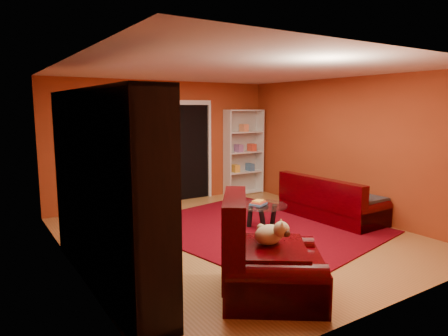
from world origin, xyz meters
TOP-DOWN VIEW (x-y plane):
  - floor at (0.00, 0.00)m, footprint 5.00×5.50m
  - ceiling at (0.00, 0.00)m, footprint 5.00×5.50m
  - wall_back at (0.00, 2.77)m, footprint 5.00×0.05m
  - wall_left at (-2.52, 0.00)m, footprint 0.05×5.50m
  - wall_right at (2.52, 0.00)m, footprint 0.05×5.50m
  - doorway at (0.60, 2.73)m, footprint 1.06×0.60m
  - rug at (0.49, 0.13)m, footprint 3.85×4.26m
  - media_unit at (-2.27, -0.62)m, footprint 0.51×2.93m
  - christmas_tree at (-0.71, 2.15)m, footprint 1.33×1.33m
  - gift_box_teal at (-1.13, 1.74)m, footprint 0.36×0.36m
  - gift_box_green at (-1.08, 2.01)m, footprint 0.30×0.30m
  - gift_box_red at (-0.59, 2.36)m, footprint 0.24×0.24m
  - white_bookshelf at (1.95, 2.57)m, footprint 0.95×0.36m
  - armchair at (-0.85, -1.91)m, footprint 1.61×1.61m
  - dog at (-0.86, -1.84)m, footprint 0.48×0.50m
  - sofa at (2.02, -0.13)m, footprint 0.92×1.94m
  - coffee_table at (0.53, 0.05)m, footprint 1.11×1.11m
  - acrylic_chair at (-0.76, 1.45)m, footprint 0.55×0.58m

SIDE VIEW (x-z plane):
  - floor at x=0.00m, z-range -0.05..0.00m
  - rug at x=0.49m, z-range 0.00..0.02m
  - gift_box_red at x=-0.59m, z-range 0.00..0.21m
  - gift_box_green at x=-1.08m, z-range 0.00..0.24m
  - gift_box_teal at x=-1.13m, z-range 0.00..0.29m
  - coffee_table at x=0.53m, z-range -0.04..0.48m
  - sofa at x=2.02m, z-range 0.00..0.82m
  - acrylic_chair at x=-0.76m, z-range 0.00..0.86m
  - armchair at x=-0.85m, z-range 0.00..0.90m
  - dog at x=-0.86m, z-range 0.52..0.82m
  - christmas_tree at x=-0.71m, z-range -0.03..1.78m
  - white_bookshelf at x=1.95m, z-range -0.03..2.02m
  - doorway at x=0.60m, z-range -0.03..2.13m
  - media_unit at x=-2.27m, z-range 0.00..2.24m
  - wall_back at x=0.00m, z-range 0.00..2.60m
  - wall_left at x=-2.52m, z-range 0.00..2.60m
  - wall_right at x=2.52m, z-range 0.00..2.60m
  - ceiling at x=0.00m, z-range 2.60..2.65m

